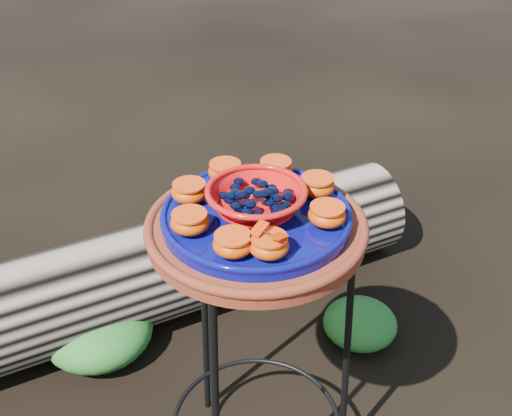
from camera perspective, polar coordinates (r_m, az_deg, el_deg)
plant_stand at (r=1.47m, az=0.02°, el=-13.68°), size 0.44×0.44×0.70m
terracotta_saucer at (r=1.23m, az=0.02°, el=-1.93°), size 0.42×0.42×0.03m
cobalt_plate at (r=1.22m, az=0.02°, el=-0.82°), size 0.36×0.36×0.02m
red_bowl at (r=1.19m, az=0.02°, el=0.65°), size 0.18×0.18×0.05m
glass_gems at (r=1.18m, az=0.02°, el=2.17°), size 0.14×0.14×0.02m
orange_half_0 at (r=1.09m, az=1.15°, el=-3.37°), size 0.07×0.07×0.04m
orange_half_1 at (r=1.17m, az=6.33°, el=-0.64°), size 0.07×0.07×0.04m
orange_half_2 at (r=1.26m, az=5.46°, el=1.97°), size 0.07×0.07×0.04m
orange_half_3 at (r=1.31m, az=1.77°, el=3.47°), size 0.07×0.07×0.04m
orange_half_4 at (r=1.30m, az=-2.75°, el=3.26°), size 0.07×0.07×0.04m
orange_half_5 at (r=1.24m, az=-5.94°, el=1.41°), size 0.07×0.07×0.04m
orange_half_6 at (r=1.15m, az=-5.91°, el=-1.28°), size 0.07×0.07×0.04m
orange_half_7 at (r=1.09m, az=-2.06°, el=-3.24°), size 0.07×0.07×0.04m
butterfly at (r=1.07m, az=1.16°, el=-2.28°), size 0.08×0.06×0.01m
driftwood_log at (r=2.05m, az=-8.46°, el=-5.51°), size 1.73×0.73×0.31m
foliage_right at (r=2.02m, az=9.24°, el=-9.97°), size 0.23×0.23×0.11m
foliage_back at (r=2.00m, az=-13.87°, el=-10.37°), size 0.33×0.33×0.16m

